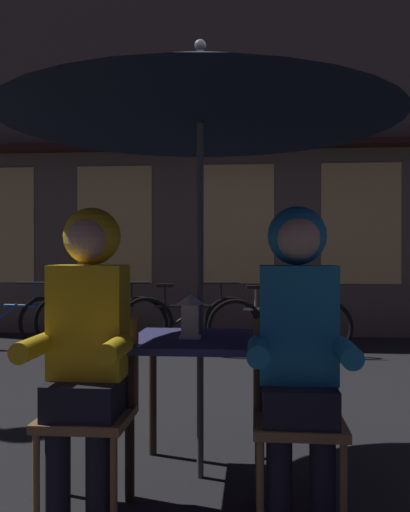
# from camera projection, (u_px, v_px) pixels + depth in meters

# --- Properties ---
(ground_plane) EXTENTS (60.00, 60.00, 0.00)m
(ground_plane) POSITION_uv_depth(u_px,v_px,m) (200.00, 477.00, 2.97)
(ground_plane) COLOR #232326
(cafe_table) EXTENTS (0.72, 0.72, 0.74)m
(cafe_table) POSITION_uv_depth(u_px,v_px,m) (200.00, 357.00, 2.97)
(cafe_table) COLOR navy
(cafe_table) RESTS_ON ground_plane
(patio_umbrella) EXTENTS (2.10, 2.10, 2.31)m
(patio_umbrella) POSITION_uv_depth(u_px,v_px,m) (200.00, 87.00, 2.96)
(patio_umbrella) COLOR #4C4C51
(patio_umbrella) RESTS_ON ground_plane
(lantern) EXTENTS (0.11, 0.11, 0.23)m
(lantern) POSITION_uv_depth(u_px,v_px,m) (191.00, 315.00, 2.95)
(lantern) COLOR white
(lantern) RESTS_ON cafe_table
(chair_left) EXTENTS (0.40, 0.40, 0.87)m
(chair_left) POSITION_uv_depth(u_px,v_px,m) (91.00, 401.00, 2.64)
(chair_left) COLOR olive
(chair_left) RESTS_ON ground_plane
(chair_right) EXTENTS (0.40, 0.40, 0.87)m
(chair_right) POSITION_uv_depth(u_px,v_px,m) (297.00, 406.00, 2.56)
(chair_right) COLOR olive
(chair_right) RESTS_ON ground_plane
(person_left_hooded) EXTENTS (0.45, 0.56, 1.40)m
(person_left_hooded) POSITION_uv_depth(u_px,v_px,m) (87.00, 327.00, 2.58)
(person_left_hooded) COLOR black
(person_left_hooded) RESTS_ON ground_plane
(person_right_hooded) EXTENTS (0.45, 0.56, 1.40)m
(person_right_hooded) POSITION_uv_depth(u_px,v_px,m) (298.00, 329.00, 2.50)
(person_right_hooded) COLOR black
(person_right_hooded) RESTS_ON ground_plane
(shopfront_building) EXTENTS (10.00, 0.93, 6.20)m
(shopfront_building) POSITION_uv_depth(u_px,v_px,m) (236.00, 124.00, 8.33)
(shopfront_building) COLOR #6B5B4C
(shopfront_building) RESTS_ON ground_plane
(bicycle_nearest) EXTENTS (1.68, 0.20, 0.84)m
(bicycle_nearest) POSITION_uv_depth(u_px,v_px,m) (4.00, 321.00, 6.87)
(bicycle_nearest) COLOR black
(bicycle_nearest) RESTS_ON ground_plane
(bicycle_second) EXTENTS (1.68, 0.08, 0.84)m
(bicycle_second) POSITION_uv_depth(u_px,v_px,m) (100.00, 321.00, 6.88)
(bicycle_second) COLOR black
(bicycle_second) RESTS_ON ground_plane
(bicycle_third) EXTENTS (1.67, 0.25, 0.84)m
(bicycle_third) POSITION_uv_depth(u_px,v_px,m) (188.00, 323.00, 6.77)
(bicycle_third) COLOR black
(bicycle_third) RESTS_ON ground_plane
(bicycle_fourth) EXTENTS (1.68, 0.20, 0.84)m
(bicycle_fourth) POSITION_uv_depth(u_px,v_px,m) (280.00, 326.00, 6.44)
(bicycle_fourth) COLOR black
(bicycle_fourth) RESTS_ON ground_plane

